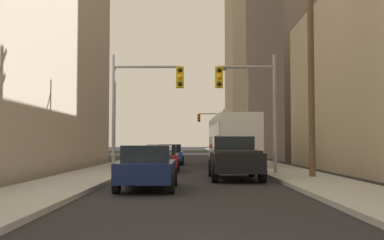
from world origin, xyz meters
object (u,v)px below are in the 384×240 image
Objects in this scene: city_bus at (230,138)px; sedan_blue at (169,154)px; sedan_navy at (146,167)px; traffic_signal_near_left at (143,94)px; pickup_truck_black at (233,158)px; traffic_signal_far_right at (211,124)px; sedan_red at (160,158)px; traffic_signal_near_right at (248,95)px.

city_bus is 5.23m from sedan_blue.
sedan_navy is 7.71m from traffic_signal_near_left.
traffic_signal_far_right is at bearing 88.92° from pickup_truck_black.
traffic_signal_near_right reaches higher than sedan_red.
traffic_signal_near_left is at bearing -101.44° from sedan_red.
sedan_navy is 19.02m from sedan_blue.
sedan_red is 0.70× the size of traffic_signal_far_right.
pickup_truck_black is 14.70m from sedan_blue.
traffic_signal_near_left is (-5.13, -9.44, 2.10)m from city_bus.
traffic_signal_near_right is (0.09, -9.44, 2.08)m from city_bus.
sedan_blue is at bearing 90.24° from sedan_navy.
sedan_navy is 0.70× the size of traffic_signal_near_right.
sedan_red is at bearing -97.37° from traffic_signal_far_right.
sedan_red is (-0.17, 10.27, 0.00)m from sedan_navy.
sedan_blue is at bearing 148.86° from city_bus.
city_bus is 7.65m from sedan_red.
traffic_signal_far_right is (-0.21, 36.85, 0.02)m from traffic_signal_near_right.
traffic_signal_near_right reaches higher than sedan_navy.
traffic_signal_far_right reaches higher than pickup_truck_black.
traffic_signal_far_right is at bearing 82.63° from sedan_red.
sedan_navy is 0.99× the size of sedan_red.
traffic_signal_near_left is at bearing 152.72° from pickup_truck_black.
sedan_blue is at bearing 89.39° from sedan_red.
sedan_navy is 0.70× the size of traffic_signal_far_right.
traffic_signal_far_right is (-0.12, 27.41, 2.10)m from city_bus.
city_bus is at bearing 90.53° from traffic_signal_near_right.
sedan_red is 0.70× the size of traffic_signal_near_right.
pickup_truck_black is 5.84m from sedan_navy.
traffic_signal_near_left is (-4.27, 2.20, 3.10)m from pickup_truck_black.
sedan_blue is 25.34m from traffic_signal_far_right.
traffic_signal_far_right is (4.16, 43.79, 3.26)m from sedan_navy.
traffic_signal_far_right is at bearing 84.57° from sedan_navy.
sedan_navy is 0.70× the size of traffic_signal_near_left.
sedan_red is at bearing 123.00° from pickup_truck_black.
city_bus reaches higher than pickup_truck_black.
city_bus reaches higher than sedan_blue.
sedan_navy is at bearing -83.02° from traffic_signal_near_left.
pickup_truck_black is 0.90× the size of traffic_signal_far_right.
traffic_signal_near_left is (-0.85, 6.94, 3.26)m from sedan_navy.
sedan_navy and sedan_red have the same top height.
traffic_signal_near_right is at bearing 66.66° from pickup_truck_black.
traffic_signal_near_right reaches higher than pickup_truck_black.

